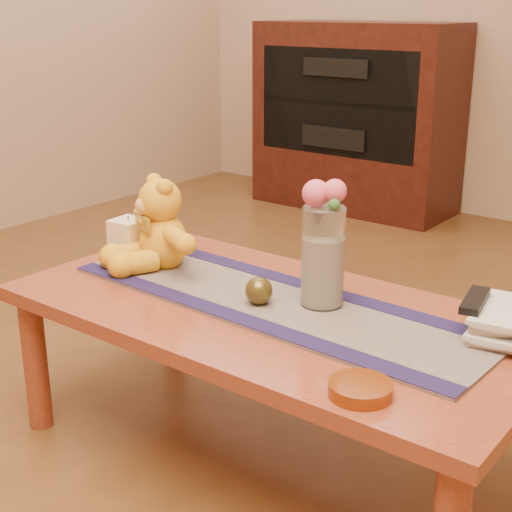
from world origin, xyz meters
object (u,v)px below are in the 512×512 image
Objects in this scene: glass_vase at (323,257)px; bronze_ball at (259,291)px; teddy_bear at (163,223)px; pillar_candle at (129,237)px; book_bottom at (473,328)px; amber_dish at (360,389)px; tv_remote at (475,300)px.

glass_vase is 3.58× the size of bronze_ball.
teddy_bear reaches higher than pillar_candle.
book_bottom is at bearing 13.94° from glass_vase.
amber_dish is at bearing 4.17° from teddy_bear.
pillar_candle is 0.87× the size of amber_dish.
glass_vase reaches higher than tv_remote.
amber_dish is at bearing -112.29° from book_bottom.
tv_remote is (1.06, 0.11, 0.02)m from pillar_candle.
book_bottom is at bearing 82.09° from amber_dish.
glass_vase is 1.62× the size of tv_remote.
teddy_bear is at bearing 2.33° from pillar_candle.
tv_remote is at bearing 12.45° from glass_vase.
tv_remote is (0.00, -0.01, 0.07)m from book_bottom.
glass_vase reaches higher than pillar_candle.
tv_remote is at bearing 31.05° from teddy_bear.
tv_remote reaches higher than book_bottom.
bronze_ball is at bearing -143.22° from glass_vase.
pillar_candle is at bearing 174.71° from tv_remote.
amber_dish is at bearing -28.70° from bronze_ball.
bronze_ball is at bearing -6.91° from pillar_candle.
glass_vase is 0.39m from tv_remote.
pillar_candle is (-0.14, -0.01, -0.07)m from teddy_bear.
book_bottom is 0.08m from tv_remote.
teddy_bear is at bearing 159.78° from amber_dish.
glass_vase is 0.48m from amber_dish.
bronze_ball is (0.41, -0.07, -0.09)m from teddy_bear.
tv_remote reaches higher than bronze_ball.
pillar_candle reaches higher than amber_dish.
bronze_ball is 0.33× the size of book_bottom.
pillar_candle reaches higher than tv_remote.
glass_vase is at bearing 2.55° from pillar_candle.
glass_vase is 0.19m from bronze_ball.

